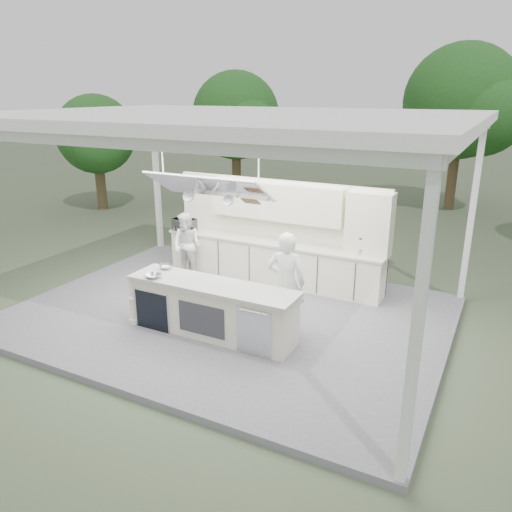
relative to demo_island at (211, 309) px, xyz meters
The scene contains 12 objects.
ground 1.10m from the demo_island, 101.07° to the left, with size 90.00×90.00×0.00m, color #3F4D35.
stage_deck 1.07m from the demo_island, 101.07° to the left, with size 8.00×6.00×0.12m, color slate.
tent 3.25m from the demo_island, 101.05° to the left, with size 8.20×6.20×3.86m.
demo_island is the anchor object (origin of this frame).
back_counter 2.82m from the demo_island, 93.63° to the left, with size 5.08×0.72×0.95m.
back_wall_unit 3.19m from the demo_island, 84.98° to the left, with size 5.05×0.48×2.25m.
tree_cluster 11.02m from the demo_island, 91.82° to the left, with size 19.55×9.40×5.85m.
head_chef 1.38m from the demo_island, 32.71° to the left, with size 0.67×0.44×1.83m, color white.
sous_chef 3.02m from the demo_island, 132.71° to the left, with size 0.72×0.56×1.49m, color white.
toaster_oven 3.59m from the demo_island, 132.33° to the left, with size 0.52×0.35×0.29m, color #B9BCC0.
bowl_large 1.19m from the demo_island, 167.71° to the right, with size 0.28×0.28×0.07m, color #B2B5BA.
bowl_small 1.28m from the demo_island, 167.10° to the left, with size 0.24×0.24×0.07m, color silver.
Camera 1 is at (4.54, -7.61, 4.21)m, focal length 35.00 mm.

